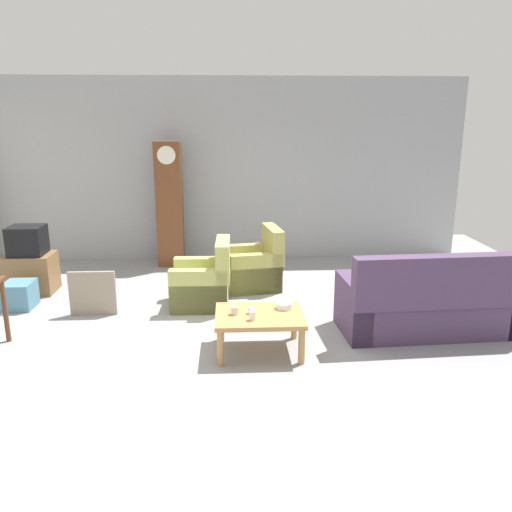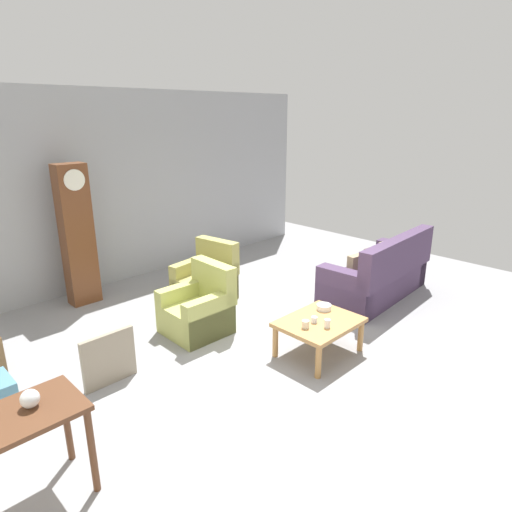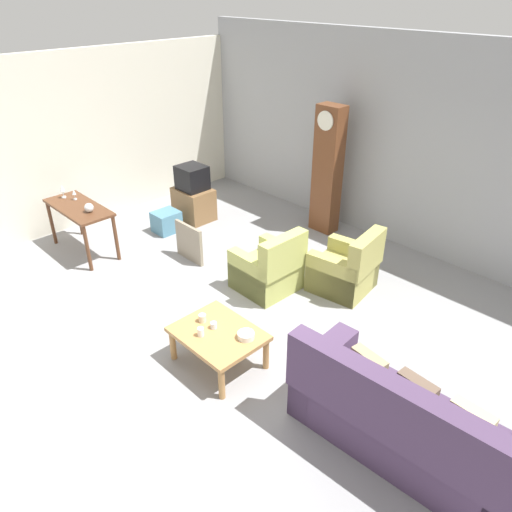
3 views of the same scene
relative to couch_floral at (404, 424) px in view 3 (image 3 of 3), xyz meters
name	(u,v)px [view 3 (image 3 of 3)]	position (x,y,z in m)	size (l,w,h in m)	color
ground_plane	(230,331)	(-2.40, 0.05, -0.36)	(10.40, 10.40, 0.00)	gray
garage_door_wall	(404,145)	(-2.40, 3.65, 1.24)	(8.40, 0.16, 3.20)	#9EA0A5
pegboard_wall_left	(80,141)	(-6.60, 0.45, 1.08)	(0.12, 6.40, 2.88)	silver
couch_floral	(404,424)	(0.00, 0.00, 0.00)	(2.15, 1.00, 1.04)	#4C3856
armchair_olive_near	(269,270)	(-2.75, 1.07, -0.05)	(0.80, 0.77, 0.92)	tan
armchair_olive_far	(346,270)	(-2.00, 1.84, -0.05)	(0.90, 0.87, 0.92)	tan
coffee_table_wood	(218,336)	(-2.07, -0.42, 0.02)	(0.96, 0.76, 0.44)	#B27F47
console_table_dark	(79,213)	(-5.56, -0.24, 0.31)	(1.30, 0.56, 0.78)	#56331E
grandfather_clock	(327,170)	(-3.40, 3.11, 0.72)	(0.44, 0.30, 2.13)	brown
tv_stand_cabinet	(194,204)	(-5.32, 1.77, -0.07)	(0.68, 0.52, 0.58)	brown
tv_crt	(192,178)	(-5.32, 1.77, 0.43)	(0.48, 0.44, 0.42)	black
framed_picture_leaning	(189,243)	(-4.18, 0.79, -0.06)	(0.60, 0.05, 0.59)	gray
storage_box_blue	(166,222)	(-5.25, 1.11, -0.18)	(0.38, 0.42, 0.36)	teal
glass_dome_cloche	(89,208)	(-5.25, -0.21, 0.50)	(0.14, 0.14, 0.14)	silver
cup_white_porcelain	(201,332)	(-2.15, -0.59, 0.14)	(0.07, 0.07, 0.10)	white
cup_blue_rimmed	(214,325)	(-2.16, -0.40, 0.12)	(0.07, 0.07, 0.07)	silver
cup_cream_tall	(202,318)	(-2.34, -0.42, 0.13)	(0.09, 0.09, 0.09)	beige
bowl_white_stacked	(246,335)	(-1.78, -0.26, 0.12)	(0.19, 0.19, 0.07)	white
wine_glass_tall	(62,190)	(-6.03, -0.24, 0.57)	(0.08, 0.08, 0.21)	silver
wine_glass_mid	(74,193)	(-5.84, -0.15, 0.53)	(0.06, 0.06, 0.16)	silver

